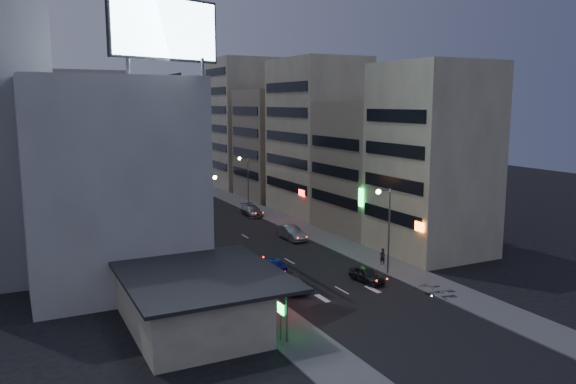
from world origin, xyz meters
TOP-DOWN VIEW (x-y plane):
  - ground at (0.00, 0.00)m, footprint 180.00×180.00m
  - sidewalk_left at (-8.00, 30.00)m, footprint 4.00×120.00m
  - sidewalk_right at (8.00, 30.00)m, footprint 4.00×120.00m
  - food_court at (-13.90, 2.00)m, footprint 11.00×13.00m
  - white_building at (-17.00, 20.00)m, footprint 14.00×24.00m
  - shophouse_near at (15.00, 10.50)m, footprint 10.00×11.00m
  - shophouse_mid at (15.50, 22.00)m, footprint 11.00×12.00m
  - shophouse_far at (15.00, 35.00)m, footprint 10.00×14.00m
  - far_left_a at (-15.50, 45.00)m, footprint 11.00×10.00m
  - far_left_b at (-16.00, 58.00)m, footprint 12.00×10.00m
  - far_right_a at (15.50, 50.00)m, footprint 11.00×12.00m
  - far_right_b at (16.00, 64.00)m, footprint 12.00×12.00m
  - billboard at (-12.99, 9.97)m, footprint 9.52×3.75m
  - street_lamp_right_near at (5.90, 6.00)m, footprint 1.60×0.44m
  - street_lamp_left at (-5.90, 22.00)m, footprint 1.60×0.44m
  - street_lamp_right_far at (5.90, 40.00)m, footprint 1.60×0.44m
  - parked_car_right_near at (3.20, 4.97)m, footprint 1.78×3.93m
  - parked_car_right_mid at (4.28, 22.09)m, footprint 1.80×4.90m
  - parked_car_left at (-3.38, 35.23)m, footprint 2.85×5.32m
  - parked_car_right_far at (5.60, 37.03)m, footprint 2.45×5.26m
  - road_car_blue at (-3.55, 11.23)m, footprint 1.86×4.50m
  - road_car_silver at (-3.80, 6.11)m, footprint 2.74×4.93m
  - person at (7.47, 8.48)m, footprint 0.62×0.43m
  - scooter_black_a at (7.51, -1.49)m, footprint 0.94×1.86m
  - scooter_silver_a at (8.32, -0.41)m, footprint 1.11×2.03m
  - scooter_blue at (7.17, -0.05)m, footprint 0.64×1.78m
  - scooter_black_b at (7.22, 1.80)m, footprint 0.82×1.66m
  - scooter_silver_b at (7.95, 1.24)m, footprint 0.83×1.91m

SIDE VIEW (x-z plane):
  - ground at x=0.00m, z-range 0.00..0.00m
  - sidewalk_left at x=-8.00m, z-range 0.00..0.12m
  - sidewalk_right at x=8.00m, z-range 0.00..0.12m
  - scooter_black_b at x=7.22m, z-range 0.12..1.09m
  - parked_car_right_near at x=3.20m, z-range 0.00..1.31m
  - scooter_blue at x=7.17m, z-range 0.12..1.19m
  - scooter_black_a at x=7.51m, z-range 0.12..1.21m
  - road_car_silver at x=-3.80m, z-range 0.00..1.35m
  - scooter_silver_b at x=7.95m, z-range 0.12..1.25m
  - scooter_silver_a at x=8.32m, z-range 0.12..1.30m
  - parked_car_left at x=-3.38m, z-range 0.00..1.42m
  - road_car_blue at x=-3.55m, z-range 0.00..1.45m
  - parked_car_right_far at x=5.60m, z-range 0.00..1.49m
  - parked_car_right_mid at x=4.28m, z-range 0.00..1.60m
  - person at x=7.47m, z-range 0.12..1.77m
  - food_court at x=-13.90m, z-range 0.05..3.92m
  - street_lamp_right_near at x=5.90m, z-range 1.35..9.37m
  - street_lamp_left at x=-5.90m, z-range 1.35..9.37m
  - street_lamp_right_far at x=5.90m, z-range 1.35..9.37m
  - far_left_b at x=-16.00m, z-range 0.00..15.00m
  - shophouse_mid at x=15.50m, z-range 0.00..16.00m
  - white_building at x=-17.00m, z-range 0.00..18.00m
  - far_right_a at x=15.50m, z-range 0.00..18.00m
  - shophouse_near at x=15.00m, z-range 0.00..20.00m
  - far_left_a at x=-15.50m, z-range 0.00..20.00m
  - shophouse_far at x=15.00m, z-range 0.00..22.00m
  - far_right_b at x=16.00m, z-range 0.00..24.00m
  - billboard at x=-12.99m, z-range 18.56..24.76m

